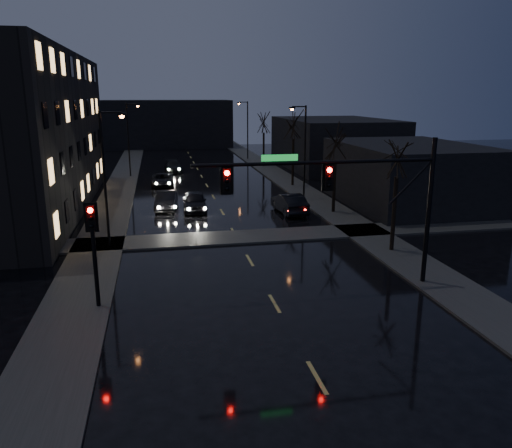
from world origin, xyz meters
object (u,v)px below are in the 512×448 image
oncoming_car_a (195,201)px  lead_car (289,203)px  oncoming_car_b (166,200)px  oncoming_car_c (162,180)px  oncoming_car_d (173,166)px

oncoming_car_a → lead_car: (7.09, -2.22, 0.02)m
oncoming_car_b → oncoming_car_a: bearing=-17.7°
oncoming_car_c → oncoming_car_b: bearing=-87.3°
oncoming_car_c → oncoming_car_a: bearing=-76.8°
oncoming_car_a → oncoming_car_d: size_ratio=0.95×
oncoming_car_a → oncoming_car_c: (-2.34, 11.63, -0.12)m
oncoming_car_b → oncoming_car_d: oncoming_car_b is taller
oncoming_car_b → oncoming_car_d: 20.04m
oncoming_car_a → lead_car: 7.43m
oncoming_car_d → lead_car: bearing=-74.2°
oncoming_car_b → lead_car: bearing=-12.7°
lead_car → oncoming_car_c: bearing=-59.6°
oncoming_car_a → lead_car: bearing=-14.6°
oncoming_car_c → oncoming_car_d: (1.40, 9.34, 0.04)m
oncoming_car_a → oncoming_car_d: bearing=95.3°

